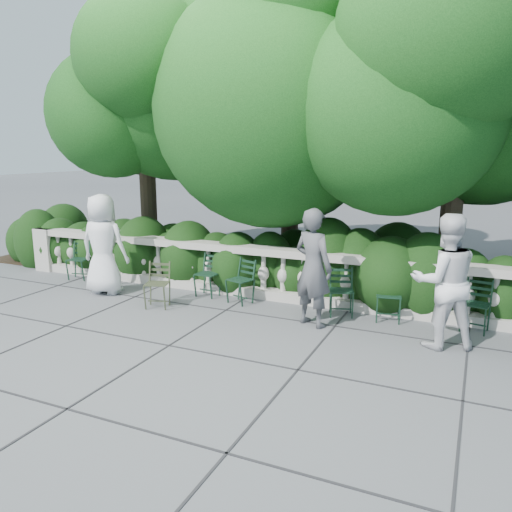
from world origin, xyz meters
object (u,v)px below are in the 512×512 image
at_px(chair_f, 471,334).
at_px(person_woman_grey, 313,268).
at_px(chair_a, 204,298).
at_px(person_casual_man, 444,281).
at_px(chair_d, 235,305).
at_px(chair_e, 387,324).
at_px(person_businessman, 103,244).
at_px(chair_b, 76,281).
at_px(chair_weathered, 156,310).
at_px(chair_c, 341,318).

distance_m(chair_f, person_woman_grey, 2.66).
bearing_deg(chair_a, person_casual_man, -5.88).
bearing_deg(chair_d, chair_a, -173.50).
relative_size(chair_e, person_woman_grey, 0.44).
bearing_deg(person_businessman, chair_b, -29.16).
xyz_separation_m(chair_e, person_businessman, (-5.46, -0.49, 0.99)).
bearing_deg(chair_weathered, chair_f, -7.15).
relative_size(chair_e, chair_weathered, 1.00).
xyz_separation_m(chair_weathered, person_woman_grey, (2.80, 0.42, 0.96)).
bearing_deg(chair_f, chair_c, -167.19).
distance_m(chair_d, chair_e, 2.76).
bearing_deg(person_casual_man, chair_a, -32.13).
bearing_deg(person_woman_grey, chair_weathered, 30.18).
height_order(chair_f, person_businessman, person_businessman).
bearing_deg(person_woman_grey, chair_c, -103.36).
relative_size(chair_e, chair_f, 1.00).
xyz_separation_m(chair_d, chair_weathered, (-1.16, -0.86, 0.00)).
height_order(chair_b, person_businessman, person_businessman).
bearing_deg(person_casual_man, person_businessman, -24.92).
distance_m(chair_weathered, person_woman_grey, 2.99).
distance_m(chair_b, person_businessman, 1.66).
distance_m(chair_e, chair_weathered, 4.04).
relative_size(chair_b, chair_d, 1.00).
height_order(chair_c, person_woman_grey, person_woman_grey).
bearing_deg(chair_f, chair_d, -167.67).
height_order(chair_a, person_businessman, person_businessman).
bearing_deg(chair_f, chair_e, -167.28).
bearing_deg(chair_weathered, person_casual_man, -14.50).
relative_size(chair_d, person_woman_grey, 0.44).
xyz_separation_m(chair_a, person_businessman, (-1.96, -0.51, 0.99)).
xyz_separation_m(chair_c, person_casual_man, (1.62, -0.60, 0.98)).
height_order(chair_b, person_casual_man, person_casual_man).
xyz_separation_m(chair_b, chair_c, (5.94, -0.03, 0.00)).
distance_m(chair_c, chair_f, 2.05).
bearing_deg(chair_d, chair_f, 19.32).
distance_m(chair_e, person_businessman, 5.57).
bearing_deg(chair_c, chair_e, -15.78).
bearing_deg(chair_a, chair_c, 1.45).
bearing_deg(person_businessman, chair_f, 176.59).
relative_size(chair_a, chair_e, 1.00).
relative_size(chair_c, chair_e, 1.00).
xyz_separation_m(chair_a, chair_weathered, (-0.42, -0.99, 0.00)).
height_order(chair_b, chair_c, same).
height_order(chair_d, person_businessman, person_businessman).
distance_m(chair_e, person_woman_grey, 1.58).
relative_size(chair_a, chair_f, 1.00).
xyz_separation_m(chair_c, chair_e, (0.77, 0.04, 0.00)).
height_order(chair_e, person_casual_man, person_casual_man).
bearing_deg(person_businessman, chair_d, 179.71).
height_order(chair_e, chair_f, same).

